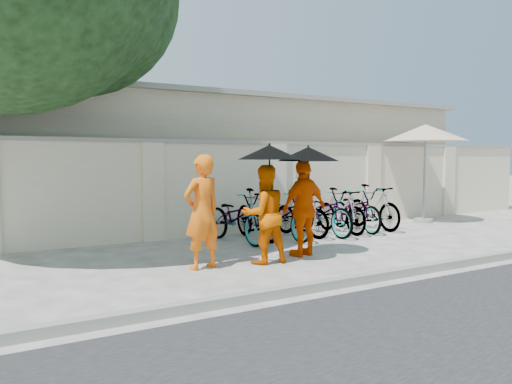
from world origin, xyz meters
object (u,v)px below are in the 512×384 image
patio_umbrella (425,134)px  monk_left (202,212)px  monk_center (264,214)px  monk_right (304,208)px

patio_umbrella → monk_left: bearing=-164.2°
monk_center → monk_right: bearing=-165.2°
monk_right → patio_umbrella: 5.90m
monk_left → monk_center: monk_left is taller
monk_center → patio_umbrella: size_ratio=0.59×
monk_center → monk_left: bearing=-3.2°
monk_center → patio_umbrella: bearing=-156.0°
monk_left → patio_umbrella: patio_umbrella is taller
monk_right → monk_left: bearing=-9.4°
monk_left → patio_umbrella: 7.69m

